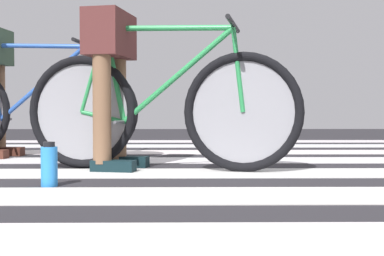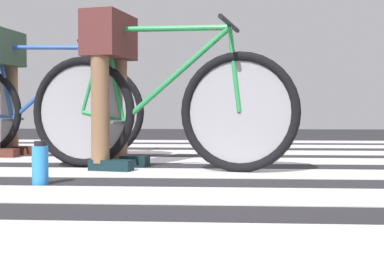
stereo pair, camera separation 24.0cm
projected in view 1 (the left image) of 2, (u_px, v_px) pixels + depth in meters
name	position (u px, v px, depth m)	size (l,w,h in m)	color
ground	(176.00, 172.00, 3.06)	(18.00, 14.00, 0.02)	#252428
crosswalk_markings	(178.00, 173.00, 2.92)	(5.44, 6.52, 0.00)	beige
bicycle_1_of_2	(159.00, 108.00, 3.08)	(1.71, 0.57, 0.93)	black
cyclist_1_of_2	(111.00, 68.00, 3.13)	(0.39, 0.45, 0.98)	brown
bicycle_2_of_2	(28.00, 108.00, 3.92)	(1.73, 0.52, 0.93)	black
water_bottle	(49.00, 165.00, 2.43)	(0.08, 0.08, 0.22)	#2A83DE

